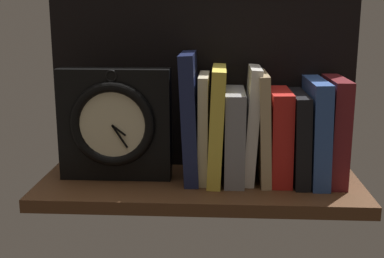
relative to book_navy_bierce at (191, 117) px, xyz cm
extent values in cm
cube|color=#4C2D19|center=(2.00, -2.66, -14.01)|extent=(64.80, 24.50, 2.50)
cube|color=black|center=(2.00, 8.99, 7.60)|extent=(64.80, 1.20, 40.72)
cube|color=#192147|center=(0.00, 0.00, 0.00)|extent=(4.02, 14.70, 25.63)
cube|color=beige|center=(2.67, 0.00, -2.10)|extent=(2.00, 13.01, 21.34)
cube|color=gold|center=(5.25, 0.00, -1.41)|extent=(3.52, 16.62, 22.80)
cube|color=gray|center=(8.83, 0.00, -3.68)|extent=(3.94, 15.70, 18.17)
cube|color=silver|center=(12.18, 0.00, -1.36)|extent=(3.37, 12.50, 22.90)
cube|color=tan|center=(14.57, 0.00, -1.91)|extent=(2.94, 14.68, 21.77)
cube|color=red|center=(17.88, 0.00, -3.63)|extent=(4.31, 14.12, 18.32)
cube|color=black|center=(21.64, 0.00, -3.86)|extent=(3.43, 16.02, 17.88)
cube|color=#2D4C8E|center=(25.06, 0.00, -2.56)|extent=(3.85, 16.79, 20.48)
cube|color=maroon|center=(28.72, 0.00, -2.38)|extent=(3.43, 14.84, 20.78)
cube|color=black|center=(-15.16, -0.97, -1.51)|extent=(22.50, 4.64, 22.50)
torus|color=black|center=(-15.16, -3.69, -0.99)|extent=(17.05, 2.09, 17.05)
cylinder|color=beige|center=(-15.16, -3.69, -0.99)|extent=(13.76, 0.60, 13.76)
cube|color=black|center=(-13.83, -4.19, -2.02)|extent=(2.84, 0.30, 2.30)
cube|color=black|center=(-13.70, -4.19, -3.25)|extent=(3.18, 0.30, 4.68)
torus|color=black|center=(-15.16, -3.29, 8.53)|extent=(2.44, 0.44, 2.44)
camera|label=1|loc=(5.94, -99.21, 20.88)|focal=47.23mm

